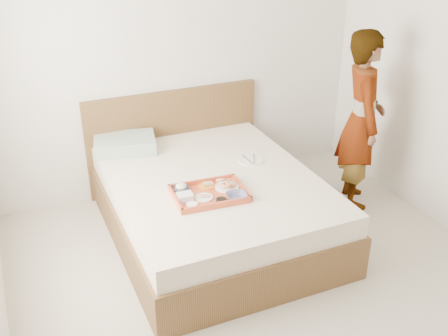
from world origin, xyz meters
TOP-DOWN VIEW (x-y plane):
  - ground at (0.00, 0.00)m, footprint 3.50×4.00m
  - wall_back at (0.00, 2.00)m, footprint 3.50×0.01m
  - bed at (-0.10, 1.00)m, footprint 1.65×2.00m
  - headboard at (-0.10, 1.97)m, footprint 1.65×0.06m
  - pillow at (-0.61, 1.78)m, footprint 0.58×0.45m
  - tray at (-0.24, 0.74)m, footprint 0.56×0.43m
  - prawn_plate at (-0.08, 0.78)m, footprint 0.20×0.20m
  - navy_bowl_big at (-0.08, 0.60)m, footprint 0.16×0.16m
  - sauce_dish at (-0.21, 0.59)m, footprint 0.08×0.08m
  - meat_plate at (-0.30, 0.70)m, footprint 0.14×0.14m
  - bread_plate at (-0.21, 0.86)m, footprint 0.14×0.14m
  - salad_bowl at (-0.41, 0.87)m, footprint 0.13×0.13m
  - plastic_tub at (-0.43, 0.73)m, footprint 0.12×0.10m
  - cheese_round at (-0.42, 0.62)m, footprint 0.08×0.08m
  - dinner_plate at (0.31, 1.16)m, footprint 0.27×0.27m
  - person at (1.29, 0.99)m, footprint 0.58×0.68m

SIDE VIEW (x-z plane):
  - ground at x=0.00m, z-range -0.01..0.01m
  - bed at x=-0.10m, z-range 0.00..0.53m
  - headboard at x=-0.10m, z-range 0.00..0.95m
  - dinner_plate at x=0.31m, z-range 0.53..0.54m
  - meat_plate at x=-0.30m, z-range 0.54..0.55m
  - bread_plate at x=-0.21m, z-range 0.54..0.55m
  - prawn_plate at x=-0.08m, z-range 0.54..0.56m
  - tray at x=-0.24m, z-range 0.53..0.58m
  - cheese_round at x=-0.42m, z-range 0.54..0.57m
  - sauce_dish at x=-0.21m, z-range 0.54..0.57m
  - salad_bowl at x=-0.41m, z-range 0.54..0.58m
  - navy_bowl_big at x=-0.08m, z-range 0.54..0.58m
  - plastic_tub at x=-0.43m, z-range 0.54..0.59m
  - pillow at x=-0.61m, z-range 0.53..0.65m
  - person at x=1.29m, z-range 0.00..1.58m
  - wall_back at x=0.00m, z-range 0.00..2.60m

